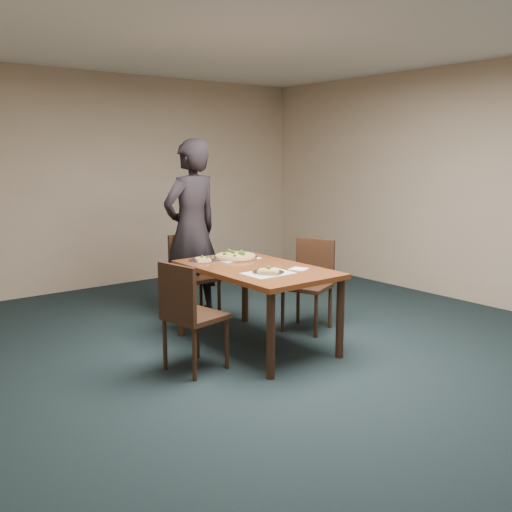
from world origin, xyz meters
TOP-DOWN VIEW (x-y plane):
  - ground at (0.00, 0.00)m, footprint 8.00×8.00m
  - room_shell at (0.00, 0.00)m, footprint 8.00×8.00m
  - dining_table at (-0.02, 0.81)m, footprint 0.90×1.50m
  - chair_far at (0.01, 1.98)m, footprint 0.42×0.42m
  - chair_left at (-0.84, 0.65)m, footprint 0.49×0.49m
  - chair_right at (0.75, 0.91)m, footprint 0.55×0.55m
  - diner at (0.03, 2.00)m, footprint 0.76×0.56m
  - placemat_main at (0.08, 1.27)m, footprint 0.42×0.32m
  - placemat_near at (-0.11, 0.52)m, footprint 0.40×0.30m
  - pizza_pan at (0.08, 1.27)m, footprint 0.43×0.43m
  - slice_plate_near at (-0.11, 0.52)m, footprint 0.28×0.28m
  - slice_plate_far at (-0.25, 1.34)m, footprint 0.28×0.28m
  - napkin at (0.21, 0.49)m, footprint 0.18×0.18m

SIDE VIEW (x-z plane):
  - ground at x=0.00m, z-range 0.00..0.00m
  - chair_far at x=0.01m, z-range 0.06..0.97m
  - chair_left at x=-0.84m, z-range 0.06..0.97m
  - chair_right at x=0.75m, z-range 0.06..0.97m
  - dining_table at x=-0.02m, z-range 0.28..1.03m
  - placemat_main at x=0.08m, z-range 0.75..0.75m
  - placemat_near at x=-0.11m, z-range 0.75..0.75m
  - napkin at x=0.21m, z-range 0.75..0.76m
  - slice_plate_far at x=-0.25m, z-range 0.73..0.79m
  - slice_plate_near at x=-0.11m, z-range 0.73..0.79m
  - pizza_pan at x=0.08m, z-range 0.74..0.81m
  - diner at x=0.03m, z-range 0.00..1.92m
  - room_shell at x=0.00m, z-range -2.26..5.74m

